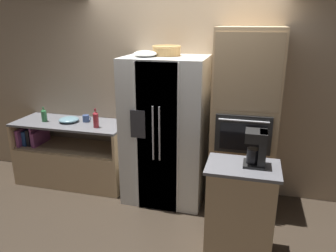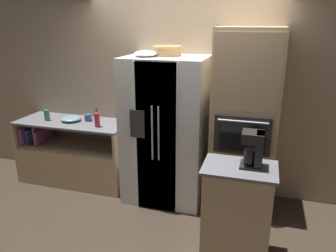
% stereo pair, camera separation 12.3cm
% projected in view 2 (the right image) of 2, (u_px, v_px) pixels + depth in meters
% --- Properties ---
extents(ground_plane, '(20.00, 20.00, 0.00)m').
position_uv_depth(ground_plane, '(173.00, 199.00, 4.32)').
color(ground_plane, '#382D23').
extents(wall_back, '(12.00, 0.06, 2.80)m').
position_uv_depth(wall_back, '(183.00, 87.00, 4.33)').
color(wall_back, tan).
rests_on(wall_back, ground_plane).
extents(counter_left, '(1.57, 0.65, 0.90)m').
position_uv_depth(counter_left, '(75.00, 159.00, 4.75)').
color(counter_left, tan).
rests_on(counter_left, ground_plane).
extents(refrigerator, '(1.00, 0.80, 1.84)m').
position_uv_depth(refrigerator, '(166.00, 130.00, 4.13)').
color(refrigerator, silver).
rests_on(refrigerator, ground_plane).
extents(wall_oven, '(0.74, 0.74, 2.18)m').
position_uv_depth(wall_oven, '(245.00, 123.00, 3.86)').
color(wall_oven, tan).
rests_on(wall_oven, ground_plane).
extents(island_counter, '(0.68, 0.48, 0.96)m').
position_uv_depth(island_counter, '(237.00, 212.00, 3.15)').
color(island_counter, tan).
rests_on(island_counter, ground_plane).
extents(wicker_basket, '(0.35, 0.35, 0.12)m').
position_uv_depth(wicker_basket, '(167.00, 50.00, 3.92)').
color(wicker_basket, tan).
rests_on(wicker_basket, refrigerator).
extents(fruit_bowl, '(0.28, 0.28, 0.07)m').
position_uv_depth(fruit_bowl, '(145.00, 54.00, 3.82)').
color(fruit_bowl, white).
rests_on(fruit_bowl, refrigerator).
extents(bottle_tall, '(0.07, 0.07, 0.26)m').
position_uv_depth(bottle_tall, '(97.00, 118.00, 4.30)').
color(bottle_tall, maroon).
rests_on(bottle_tall, counter_left).
extents(bottle_short, '(0.07, 0.07, 0.21)m').
position_uv_depth(bottle_short, '(47.00, 114.00, 4.59)').
color(bottle_short, '#33723F').
rests_on(bottle_short, counter_left).
extents(mug, '(0.13, 0.09, 0.10)m').
position_uv_depth(mug, '(88.00, 118.00, 4.57)').
color(mug, '#384C7A').
rests_on(mug, counter_left).
extents(mixing_bowl, '(0.27, 0.27, 0.07)m').
position_uv_depth(mixing_bowl, '(71.00, 119.00, 4.57)').
color(mixing_bowl, '#668C99').
rests_on(mixing_bowl, counter_left).
extents(coffee_maker, '(0.19, 0.20, 0.34)m').
position_uv_depth(coffee_maker, '(255.00, 148.00, 2.94)').
color(coffee_maker, black).
rests_on(coffee_maker, island_counter).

